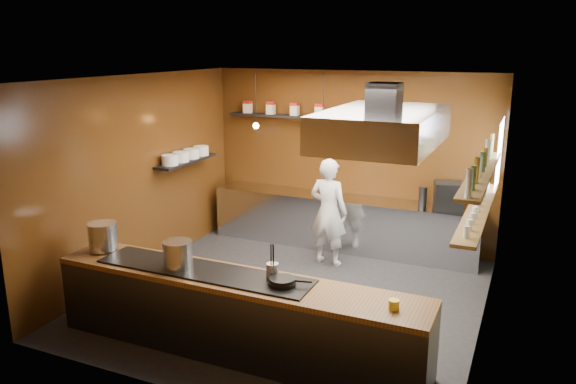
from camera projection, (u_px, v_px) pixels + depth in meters
The scene contains 26 objects.
floor at pixel (292, 296), 7.85m from camera, with size 5.00×5.00×0.00m, color black.
back_wall at pixel (350, 159), 9.68m from camera, with size 5.00×5.00×0.00m, color #381E0A.
left_wall at pixel (140, 176), 8.45m from camera, with size 5.00×5.00×0.00m, color #381E0A.
right_wall at pixel (490, 215), 6.48m from camera, with size 5.00×5.00×0.00m, color brown.
ceiling at pixel (292, 78), 7.09m from camera, with size 5.00×5.00×0.00m, color silver.
window_pane at pixel (499, 155), 7.90m from camera, with size 1.00×1.00×0.00m, color white.
prep_counter at pixel (342, 222), 9.65m from camera, with size 4.60×0.65×0.90m, color silver.
pass_counter at pixel (235, 314), 6.31m from camera, with size 4.40×0.72×0.94m.
tin_shelf at pixel (299, 117), 9.73m from camera, with size 2.60×0.26×0.04m, color black.
plate_shelf at pixel (186, 161), 9.26m from camera, with size 0.30×1.40×0.04m, color black.
bottle_shelf_upper at pixel (481, 173), 6.70m from camera, with size 0.26×2.80×0.04m, color brown.
bottle_shelf_lower at pixel (478, 211), 6.82m from camera, with size 0.26×2.80×0.04m, color brown.
extractor_hood at pixel (383, 127), 6.35m from camera, with size 1.20×2.00×0.72m.
pendant_left at pixel (256, 123), 9.35m from camera, with size 0.10×0.10×0.95m.
pendant_right at pixel (323, 127), 8.88m from camera, with size 0.10×0.10×0.95m.
storage_tins at pixel (307, 110), 9.64m from camera, with size 2.43×0.13×0.22m.
plate_stacks at pixel (186, 155), 9.23m from camera, with size 0.26×1.16×0.16m.
bottles at pixel (482, 162), 6.67m from camera, with size 0.06×2.66×0.24m.
wine_glasses at pixel (478, 204), 6.80m from camera, with size 0.07×2.37×0.13m.
stockpot_large at pixel (103, 236), 6.95m from camera, with size 0.35×0.35×0.34m, color silver.
stockpot_small at pixel (178, 254), 6.38m from camera, with size 0.33×0.33×0.31m, color #B6B8BE.
utensil_crock at pixel (272, 271), 6.09m from camera, with size 0.14×0.14×0.17m, color silver.
frying_pan at pixel (283, 281), 5.94m from camera, with size 0.47×0.30×0.08m.
butter_jar at pixel (394, 304), 5.44m from camera, with size 0.11×0.11×0.10m, color yellow.
espresso_machine at pixel (448, 195), 8.83m from camera, with size 0.43×0.40×0.43m, color black.
chef at pixel (328, 212), 8.84m from camera, with size 0.63×0.41×1.72m, color white.
Camera 1 is at (2.89, -6.62, 3.40)m, focal length 35.00 mm.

